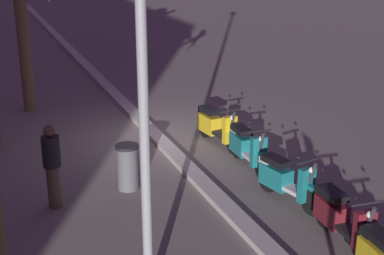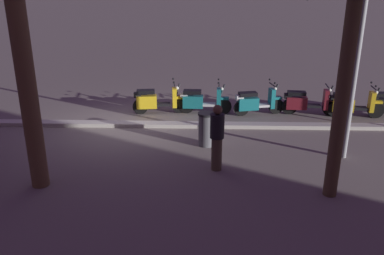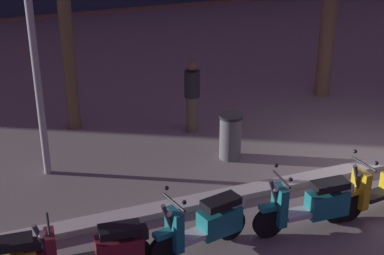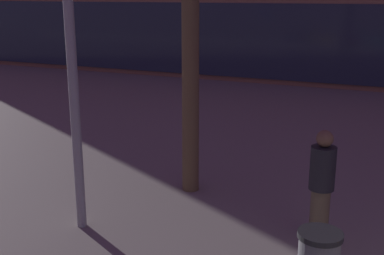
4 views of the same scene
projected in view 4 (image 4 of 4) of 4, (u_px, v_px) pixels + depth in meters
pedestrian_window_shopping at (321, 186)px, 6.67m from camera, size 0.34×0.34×1.65m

